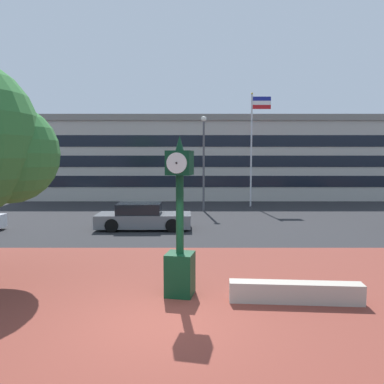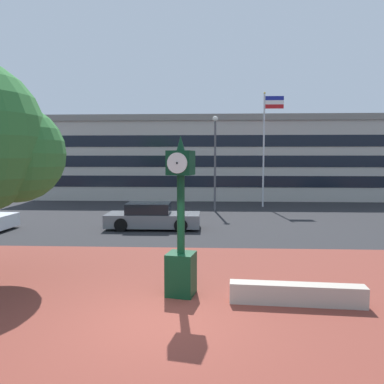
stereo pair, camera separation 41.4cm
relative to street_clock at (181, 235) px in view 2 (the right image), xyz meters
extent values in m
plane|color=#262628|center=(-0.35, -1.57, -1.56)|extent=(200.00, 200.00, 0.00)
cube|color=brown|center=(-0.35, -0.26, -1.55)|extent=(44.00, 10.63, 0.01)
cube|color=#ADA393|center=(2.82, -0.51, -1.31)|extent=(3.22, 0.63, 0.50)
cube|color=#0C381E|center=(0.00, 0.00, -1.01)|extent=(0.80, 0.80, 1.09)
cylinder|color=#0C381E|center=(0.00, 0.00, 0.53)|extent=(0.20, 0.20, 1.99)
cube|color=#0C381E|center=(0.00, 0.00, 1.83)|extent=(0.71, 0.71, 0.60)
cylinder|color=white|center=(0.06, 0.31, 1.83)|extent=(0.50, 0.13, 0.50)
sphere|color=black|center=(0.07, 0.33, 1.83)|extent=(0.05, 0.05, 0.05)
cylinder|color=white|center=(-0.06, -0.31, 1.83)|extent=(0.50, 0.13, 0.50)
sphere|color=black|center=(-0.07, -0.33, 1.83)|extent=(0.05, 0.05, 0.05)
cone|color=#0C381E|center=(0.00, 0.00, 2.32)|extent=(0.21, 0.21, 0.37)
sphere|color=#2D7033|center=(-5.00, 1.50, 2.07)|extent=(2.90, 2.90, 2.90)
cylinder|color=black|center=(-9.67, 9.05, -1.24)|extent=(0.65, 0.25, 0.64)
cube|color=slate|center=(-2.05, 8.99, -1.12)|extent=(4.60, 1.80, 0.64)
cube|color=black|center=(-2.28, 8.99, -0.56)|extent=(2.12, 1.54, 0.56)
cylinder|color=black|center=(-0.64, 9.83, -1.24)|extent=(0.64, 0.22, 0.64)
cylinder|color=black|center=(-0.63, 8.18, -1.24)|extent=(0.64, 0.22, 0.64)
cylinder|color=black|center=(-3.48, 9.81, -1.24)|extent=(0.64, 0.22, 0.64)
cylinder|color=black|center=(-3.47, 8.16, -1.24)|extent=(0.64, 0.22, 0.64)
cylinder|color=silver|center=(4.51, 17.58, 2.39)|extent=(0.12, 0.12, 7.90)
sphere|color=gold|center=(4.51, 17.58, 6.40)|extent=(0.14, 0.14, 0.14)
cube|color=navy|center=(5.20, 17.58, 6.05)|extent=(1.27, 0.02, 0.29)
cube|color=white|center=(5.20, 17.58, 5.76)|extent=(1.27, 0.02, 0.29)
cube|color=red|center=(5.20, 17.58, 5.48)|extent=(1.27, 0.02, 0.29)
cube|color=#B2ADA3|center=(1.86, 27.16, 1.64)|extent=(31.17, 12.99, 6.40)
cube|color=gray|center=(1.86, 27.16, 5.09)|extent=(31.80, 13.24, 0.50)
cube|color=black|center=(1.86, 20.65, 0.04)|extent=(28.06, 0.04, 0.90)
cube|color=black|center=(1.86, 20.65, 1.64)|extent=(28.06, 0.04, 0.90)
cube|color=black|center=(1.86, 20.65, 3.24)|extent=(28.06, 0.04, 0.90)
cylinder|color=#4C4C51|center=(1.07, 15.26, 1.36)|extent=(0.14, 0.14, 5.83)
sphere|color=white|center=(1.07, 15.26, 4.42)|extent=(0.36, 0.36, 0.36)
camera|label=1|loc=(0.31, -9.46, 1.97)|focal=35.52mm
camera|label=2|loc=(0.72, -9.45, 1.97)|focal=35.52mm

